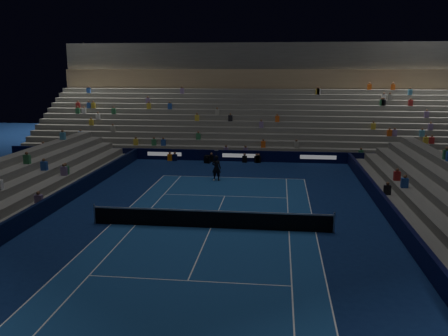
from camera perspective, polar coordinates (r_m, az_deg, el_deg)
The scene contains 9 objects.
ground at distance 25.22m, azimuth -1.60°, elevation -7.27°, with size 90.00×90.00×0.00m, color #0D1E4E.
court_surface at distance 25.22m, azimuth -1.60°, elevation -7.26°, with size 10.97×23.77×0.01m, color navy.
sponsor_barrier_far at distance 42.92m, azimuth 1.95°, elevation 1.48°, with size 44.00×0.25×1.00m, color black.
sponsor_barrier_east at distance 25.59m, azimuth 20.58°, elevation -6.60°, with size 0.25×37.00×1.00m, color black.
sponsor_barrier_west at distance 28.10m, azimuth -21.67°, elevation -5.04°, with size 0.25×37.00×1.00m, color black.
grandstand_main at distance 51.81m, azimuth 2.84°, elevation 6.50°, with size 44.00×15.20×11.20m.
tennis_net at distance 25.06m, azimuth -1.61°, elevation -6.19°, with size 12.90×0.10×1.10m.
tennis_player at distance 35.46m, azimuth -0.92°, elevation 0.01°, with size 0.70×0.46×1.93m, color black.
broadcast_camera at distance 42.19m, azimuth -2.02°, elevation 1.08°, with size 0.56×0.99×0.66m.
Camera 1 is at (3.47, -23.56, 8.32)m, focal length 37.79 mm.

